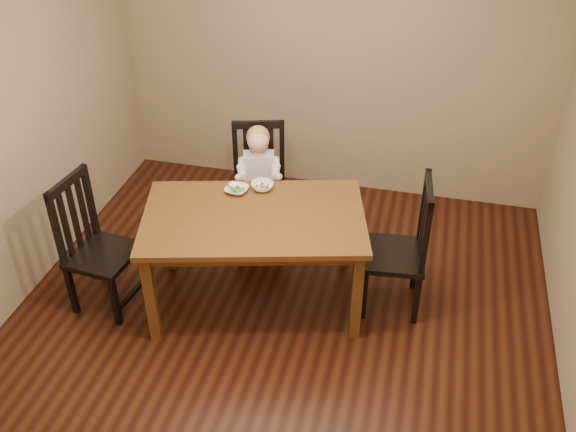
% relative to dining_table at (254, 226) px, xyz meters
% --- Properties ---
extents(room, '(4.01, 4.01, 2.71)m').
position_rel_dining_table_xyz_m(room, '(0.23, -0.15, 0.65)').
color(room, '#3F1A0D').
rests_on(room, ground).
extents(dining_table, '(1.78, 1.32, 0.80)m').
position_rel_dining_table_xyz_m(dining_table, '(0.00, 0.00, 0.00)').
color(dining_table, '#523113').
rests_on(dining_table, room).
extents(chair_child, '(0.56, 0.54, 1.05)m').
position_rel_dining_table_xyz_m(chair_child, '(-0.20, 0.83, -0.20)').
color(chair_child, black).
rests_on(chair_child, room).
extents(chair_left, '(0.49, 0.51, 1.08)m').
position_rel_dining_table_xyz_m(chair_left, '(-1.14, -0.28, -0.19)').
color(chair_left, black).
rests_on(chair_left, room).
extents(chair_right, '(0.49, 0.51, 1.09)m').
position_rel_dining_table_xyz_m(chair_right, '(1.06, 0.22, -0.18)').
color(chair_right, black).
rests_on(chair_right, room).
extents(toddler, '(0.43, 0.49, 0.57)m').
position_rel_dining_table_xyz_m(toddler, '(-0.19, 0.78, -0.05)').
color(toddler, silver).
rests_on(toddler, chair_child).
extents(bowl_peas, '(0.19, 0.19, 0.04)m').
position_rel_dining_table_xyz_m(bowl_peas, '(-0.21, 0.27, 0.11)').
color(bowl_peas, white).
rests_on(bowl_peas, dining_table).
extents(bowl_veg, '(0.20, 0.20, 0.05)m').
position_rel_dining_table_xyz_m(bowl_veg, '(-0.03, 0.36, 0.12)').
color(bowl_veg, white).
rests_on(bowl_veg, dining_table).
extents(fork, '(0.11, 0.08, 0.05)m').
position_rel_dining_table_xyz_m(fork, '(-0.25, 0.24, 0.14)').
color(fork, silver).
rests_on(fork, bowl_peas).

